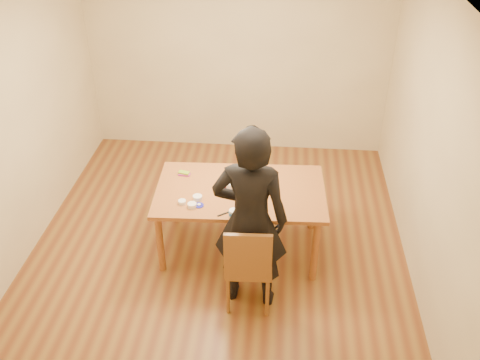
# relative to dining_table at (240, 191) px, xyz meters

# --- Properties ---
(room_shell) EXTENTS (4.00, 4.50, 2.70)m
(room_shell) POSITION_rel_dining_table_xyz_m (-0.24, 0.36, 0.62)
(room_shell) COLOR brown
(room_shell) RESTS_ON ground
(dining_table) EXTENTS (1.75, 1.08, 0.04)m
(dining_table) POSITION_rel_dining_table_xyz_m (0.00, 0.00, 0.00)
(dining_table) COLOR brown
(dining_table) RESTS_ON floor
(dining_chair) EXTENTS (0.44, 0.44, 0.04)m
(dining_chair) POSITION_rel_dining_table_xyz_m (0.15, -0.78, -0.28)
(dining_chair) COLOR brown
(dining_chair) RESTS_ON floor
(cake_plate) EXTENTS (0.27, 0.27, 0.02)m
(cake_plate) POSITION_rel_dining_table_xyz_m (-0.05, 0.01, 0.03)
(cake_plate) COLOR red
(cake_plate) RESTS_ON dining_table
(cake) EXTENTS (0.20, 0.20, 0.06)m
(cake) POSITION_rel_dining_table_xyz_m (-0.05, 0.01, 0.07)
(cake) COLOR white
(cake) RESTS_ON cake_plate
(frosting_dome) EXTENTS (0.19, 0.19, 0.03)m
(frosting_dome) POSITION_rel_dining_table_xyz_m (-0.05, 0.01, 0.12)
(frosting_dome) COLOR white
(frosting_dome) RESTS_ON cake
(frosting_tub) EXTENTS (0.09, 0.09, 0.08)m
(frosting_tub) POSITION_rel_dining_table_xyz_m (-0.02, -0.46, 0.06)
(frosting_tub) COLOR white
(frosting_tub) RESTS_ON dining_table
(frosting_lid) EXTENTS (0.09, 0.09, 0.01)m
(frosting_lid) POSITION_rel_dining_table_xyz_m (-0.38, -0.31, 0.03)
(frosting_lid) COLOR #1A19A6
(frosting_lid) RESTS_ON dining_table
(frosting_dollop) EXTENTS (0.04, 0.04, 0.02)m
(frosting_dollop) POSITION_rel_dining_table_xyz_m (-0.38, -0.31, 0.04)
(frosting_dollop) COLOR white
(frosting_dollop) RESTS_ON frosting_lid
(ramekin_green) EXTENTS (0.09, 0.09, 0.04)m
(ramekin_green) POSITION_rel_dining_table_xyz_m (-0.44, -0.34, 0.04)
(ramekin_green) COLOR white
(ramekin_green) RESTS_ON dining_table
(ramekin_yellow) EXTENTS (0.09, 0.09, 0.04)m
(ramekin_yellow) POSITION_rel_dining_table_xyz_m (-0.41, -0.21, 0.04)
(ramekin_yellow) COLOR white
(ramekin_yellow) RESTS_ON dining_table
(ramekin_multi) EXTENTS (0.08, 0.08, 0.04)m
(ramekin_multi) POSITION_rel_dining_table_xyz_m (-0.54, -0.29, 0.04)
(ramekin_multi) COLOR white
(ramekin_multi) RESTS_ON dining_table
(candy_box_pink) EXTENTS (0.13, 0.07, 0.02)m
(candy_box_pink) POSITION_rel_dining_table_xyz_m (-0.61, 0.22, 0.03)
(candy_box_pink) COLOR #DA33AF
(candy_box_pink) RESTS_ON dining_table
(candy_box_green) EXTENTS (0.13, 0.08, 0.02)m
(candy_box_green) POSITION_rel_dining_table_xyz_m (-0.62, 0.23, 0.05)
(candy_box_green) COLOR green
(candy_box_green) RESTS_ON candy_box_pink
(spatula) EXTENTS (0.13, 0.10, 0.01)m
(spatula) POSITION_rel_dining_table_xyz_m (-0.11, -0.42, 0.03)
(spatula) COLOR black
(spatula) RESTS_ON dining_table
(person) EXTENTS (0.71, 0.49, 1.85)m
(person) POSITION_rel_dining_table_xyz_m (0.15, -0.73, 0.20)
(person) COLOR black
(person) RESTS_ON floor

